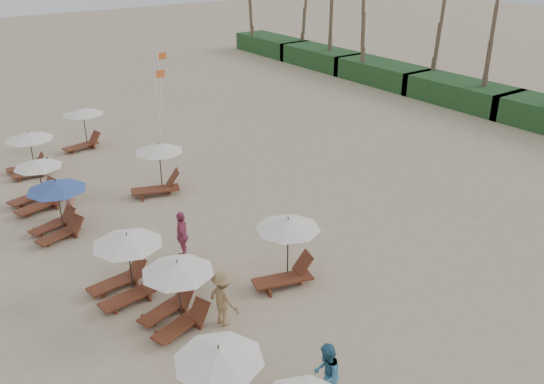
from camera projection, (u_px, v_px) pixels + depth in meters
ground at (396, 325)px, 17.49m from camera, size 160.00×160.00×0.00m
shrub_hedge at (461, 93)px, 39.54m from camera, size 3.20×53.00×1.60m
lounger_station_2 at (174, 291)px, 17.13m from camera, size 2.45×2.23×2.11m
lounger_station_3 at (124, 265)px, 18.51m from camera, size 2.60×2.32×2.20m
lounger_station_4 at (55, 206)px, 22.23m from camera, size 2.49×2.31×2.25m
lounger_station_5 at (35, 185)px, 24.66m from camera, size 2.56×2.40×2.15m
lounger_station_6 at (28, 151)px, 27.88m from camera, size 2.49×2.33×2.15m
inland_station_0 at (286, 247)px, 19.19m from camera, size 2.80×2.24×2.22m
inland_station_1 at (157, 167)px, 25.88m from camera, size 2.89×2.31×2.22m
inland_station_2 at (82, 124)px, 31.21m from camera, size 2.69×2.24×2.22m
beachgoer_mid_a at (326, 375)px, 14.30m from camera, size 1.09×1.06×1.77m
beachgoer_mid_b at (223, 298)px, 17.21m from camera, size 0.92×1.31×1.84m
beachgoer_far_a at (182, 235)px, 20.69m from camera, size 0.99×1.19×1.91m
beachgoer_far_b at (70, 201)px, 23.70m from camera, size 0.66×0.86×1.58m
flag_pole_near at (158, 103)px, 31.00m from camera, size 0.60×0.08×4.46m
flag_pole_far at (161, 84)px, 34.74m from camera, size 0.60×0.08×4.59m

